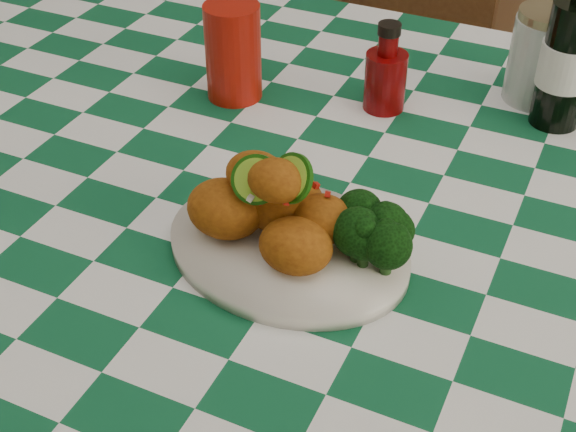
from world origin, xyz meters
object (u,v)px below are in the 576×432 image
at_px(dining_table, 338,387).
at_px(wooden_chair_left, 361,103).
at_px(red_tumbler, 233,52).
at_px(fried_chicken_pile, 280,202).
at_px(ketchup_bottle, 386,67).
at_px(plate, 288,248).
at_px(mason_jar, 543,56).
at_px(beer_bottle, 572,41).

height_order(dining_table, wooden_chair_left, wooden_chair_left).
bearing_deg(dining_table, red_tumbler, 150.09).
height_order(fried_chicken_pile, ketchup_bottle, ketchup_bottle).
bearing_deg(plate, fried_chicken_pile, 180.00).
bearing_deg(red_tumbler, mason_jar, 23.76).
xyz_separation_m(dining_table, fried_chicken_pile, (-0.02, -0.16, 0.46)).
bearing_deg(ketchup_bottle, mason_jar, 31.61).
bearing_deg(fried_chicken_pile, ketchup_bottle, 90.49).
relative_size(red_tumbler, beer_bottle, 0.57).
relative_size(dining_table, mason_jar, 12.23).
xyz_separation_m(beer_bottle, wooden_chair_left, (-0.43, 0.43, -0.42)).
bearing_deg(dining_table, plate, -94.72).
bearing_deg(red_tumbler, ketchup_bottle, 15.63).
bearing_deg(plate, ketchup_bottle, 91.96).
xyz_separation_m(mason_jar, beer_bottle, (0.04, -0.06, 0.05)).
bearing_deg(wooden_chair_left, fried_chicken_pile, -77.05).
distance_m(dining_table, wooden_chair_left, 0.73).
xyz_separation_m(plate, red_tumbler, (-0.22, 0.29, 0.06)).
bearing_deg(ketchup_bottle, wooden_chair_left, 112.32).
bearing_deg(plate, mason_jar, 69.06).
height_order(dining_table, plate, plate).
xyz_separation_m(plate, wooden_chair_left, (-0.21, 0.84, -0.31)).
relative_size(dining_table, wooden_chair_left, 1.70).
height_order(dining_table, mason_jar, mason_jar).
distance_m(mason_jar, wooden_chair_left, 0.65).
bearing_deg(wooden_chair_left, ketchup_bottle, -68.32).
relative_size(plate, beer_bottle, 1.15).
distance_m(ketchup_bottle, mason_jar, 0.23).
bearing_deg(beer_bottle, fried_chicken_pile, -118.64).
bearing_deg(plate, beer_bottle, 62.33).
distance_m(fried_chicken_pile, mason_jar, 0.51).
relative_size(plate, fried_chicken_pile, 1.68).
bearing_deg(plate, wooden_chair_left, 104.17).
distance_m(dining_table, plate, 0.43).
distance_m(plate, mason_jar, 0.51).
bearing_deg(wooden_chair_left, dining_table, -72.34).
bearing_deg(beer_bottle, ketchup_bottle, -164.87).
xyz_separation_m(ketchup_bottle, mason_jar, (0.19, 0.12, 0.00)).
xyz_separation_m(fried_chicken_pile, mason_jar, (0.19, 0.47, -0.00)).
distance_m(dining_table, mason_jar, 0.58).
bearing_deg(wooden_chair_left, red_tumbler, -91.66).
distance_m(plate, beer_bottle, 0.48).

